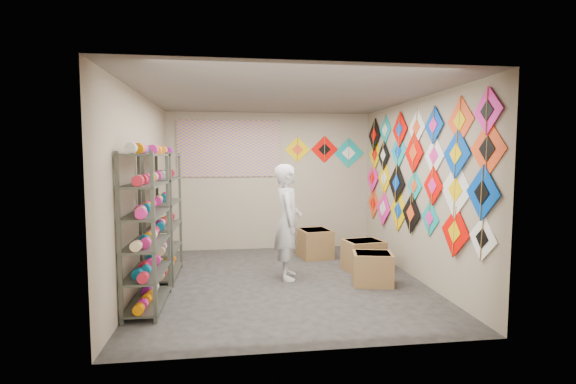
{
  "coord_description": "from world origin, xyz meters",
  "views": [
    {
      "loc": [
        -0.74,
        -6.0,
        1.84
      ],
      "look_at": [
        0.1,
        0.3,
        1.3
      ],
      "focal_mm": 26.0,
      "sensor_mm": 36.0,
      "label": 1
    }
  ],
  "objects": [
    {
      "name": "shopkeeper",
      "position": [
        0.08,
        0.14,
        0.86
      ],
      "size": [
        0.71,
        0.54,
        1.73
      ],
      "primitive_type": "imported",
      "rotation": [
        0.0,
        0.0,
        1.47
      ],
      "color": "silver",
      "rests_on": "ground"
    },
    {
      "name": "poster",
      "position": [
        -0.8,
        2.23,
        2.0
      ],
      "size": [
        2.0,
        0.01,
        1.1
      ],
      "primitive_type": "cube",
      "color": "#8152B1",
      "rests_on": "room_walls"
    },
    {
      "name": "carton_c",
      "position": [
        0.74,
        1.37,
        0.26
      ],
      "size": [
        0.62,
        0.67,
        0.52
      ],
      "primitive_type": "cube",
      "rotation": [
        0.0,
        0.0,
        0.16
      ],
      "color": "olive",
      "rests_on": "ground"
    },
    {
      "name": "room_walls",
      "position": [
        0.0,
        0.0,
        1.64
      ],
      "size": [
        4.5,
        4.5,
        4.5
      ],
      "color": "tan",
      "rests_on": "ground"
    },
    {
      "name": "back_wall_kites",
      "position": [
        1.15,
        2.24,
        1.95
      ],
      "size": [
        1.62,
        0.02,
        0.66
      ],
      "color": "#FFCB00",
      "rests_on": "room_walls"
    },
    {
      "name": "carton_b",
      "position": [
        1.35,
        0.42,
        0.24
      ],
      "size": [
        0.67,
        0.58,
        0.49
      ],
      "primitive_type": "cube",
      "rotation": [
        0.0,
        0.0,
        0.17
      ],
      "color": "olive",
      "rests_on": "ground"
    },
    {
      "name": "kite_wall_display",
      "position": [
        1.98,
        0.04,
        1.61
      ],
      "size": [
        0.06,
        4.29,
        2.02
      ],
      "color": "white",
      "rests_on": "room_walls"
    },
    {
      "name": "shelf_rack_front",
      "position": [
        -1.78,
        -0.85,
        0.95
      ],
      "size": [
        0.4,
        1.1,
        1.9
      ],
      "primitive_type": "cube",
      "color": "#4C5147",
      "rests_on": "ground"
    },
    {
      "name": "shelf_rack_back",
      "position": [
        -1.78,
        0.45,
        0.95
      ],
      "size": [
        0.4,
        1.1,
        1.9
      ],
      "primitive_type": "cube",
      "color": "#4C5147",
      "rests_on": "ground"
    },
    {
      "name": "carton_a",
      "position": [
        1.25,
        -0.32,
        0.23
      ],
      "size": [
        0.64,
        0.57,
        0.46
      ],
      "primitive_type": "cube",
      "rotation": [
        0.0,
        0.0,
        -0.22
      ],
      "color": "olive",
      "rests_on": "ground"
    },
    {
      "name": "string_spools",
      "position": [
        -1.78,
        -0.2,
        1.05
      ],
      "size": [
        0.12,
        2.36,
        0.12
      ],
      "color": "#F4238C",
      "rests_on": "ground"
    },
    {
      "name": "ground",
      "position": [
        0.0,
        0.0,
        0.0
      ],
      "size": [
        4.5,
        4.5,
        0.0
      ],
      "primitive_type": "plane",
      "color": "#272422"
    }
  ]
}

